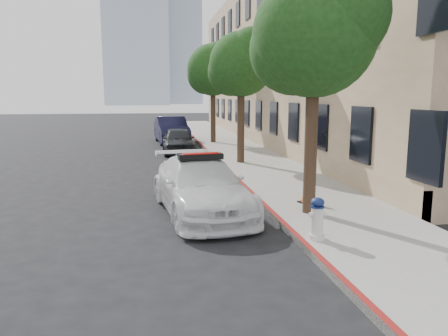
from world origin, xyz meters
TOP-DOWN VIEW (x-y plane):
  - ground at (0.00, 0.00)m, footprint 120.00×120.00m
  - sidewalk at (3.60, 10.00)m, footprint 3.20×50.00m
  - curb_strip at (2.06, 10.00)m, footprint 0.12×50.00m
  - building at (9.20, 15.00)m, footprint 8.00×36.00m
  - tower_right at (9.00, 135.00)m, footprint 14.00×14.00m
  - tree_near at (2.93, -2.01)m, footprint 2.92×2.82m
  - tree_mid at (2.93, 5.99)m, footprint 2.77×2.64m
  - tree_far at (2.93, 13.99)m, footprint 3.10×3.00m
  - police_car at (0.42, -1.11)m, footprint 2.48×4.91m
  - parked_car_mid at (0.59, 10.31)m, footprint 1.55×3.82m
  - parked_car_far at (0.48, 15.19)m, footprint 2.10×5.01m
  - fire_hydrant at (2.35, -3.90)m, footprint 0.35×0.32m
  - traffic_cone at (3.17, -1.11)m, footprint 0.46×0.46m

SIDE VIEW (x-z plane):
  - ground at x=0.00m, z-range 0.00..0.00m
  - sidewalk at x=3.60m, z-range 0.00..0.15m
  - curb_strip at x=2.06m, z-range 0.00..0.15m
  - traffic_cone at x=3.17m, z-range 0.15..0.83m
  - fire_hydrant at x=2.35m, z-range 0.14..0.97m
  - parked_car_mid at x=0.59m, z-range 0.00..1.30m
  - police_car at x=0.42m, z-range -0.07..1.45m
  - parked_car_far at x=0.48m, z-range 0.00..1.61m
  - tree_mid at x=2.93m, z-range 1.45..6.88m
  - tree_near at x=2.93m, z-range 1.46..7.08m
  - tree_far at x=2.93m, z-range 1.48..7.29m
  - building at x=9.20m, z-range 0.00..10.00m
  - tower_right at x=9.00m, z-range 0.00..44.00m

